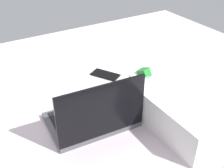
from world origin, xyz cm
name	(u,v)px	position (x,y,z in cm)	size (l,w,h in cm)	color
bed_mattress	(119,88)	(0.00, 0.00, 9.00)	(180.00, 140.00, 18.00)	silver
laptop	(94,117)	(30.54, 30.24, 22.41)	(34.51, 25.23, 23.00)	#4C4C51
snack_cup	(139,84)	(3.24, 21.53, 23.87)	(10.40, 9.11, 14.16)	silver
cell_phone	(105,75)	(7.38, -1.32, 18.40)	(6.80, 14.00, 0.80)	black
pillow	(210,102)	(-12.55, 48.00, 24.50)	(52.00, 36.00, 13.00)	white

